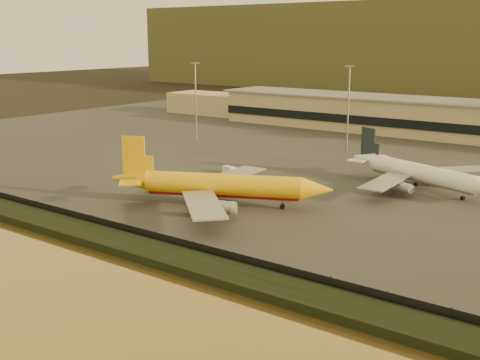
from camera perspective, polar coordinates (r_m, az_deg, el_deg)
The scene contains 10 objects.
ground at distance 110.97m, azimuth -3.95°, elevation -4.26°, with size 900.00×900.00×0.00m, color black.
embankment at distance 99.09m, azimuth -10.34°, elevation -6.21°, with size 320.00×7.00×1.40m, color black.
tarmac at distance 191.38m, azimuth 14.74°, elevation 2.87°, with size 320.00×220.00×0.20m, color #2D2D2D.
perimeter_fence at distance 101.51m, azimuth -8.72°, elevation -5.31°, with size 300.00×0.05×2.20m, color black.
terminal_building at distance 223.86m, azimuth 14.31°, elevation 5.96°, with size 202.00×25.00×12.60m.
apron_light_masts at distance 165.45m, azimuth 17.30°, elevation 6.59°, with size 152.20×12.20×25.40m.
dhl_cargo_jet at distance 121.52m, azimuth -1.99°, elevation -0.56°, with size 43.34×41.08×13.70m.
white_narrowbody_jet at distance 140.96m, azimuth 16.67°, elevation 0.60°, with size 40.11×37.99×11.90m.
gse_vehicle_yellow at distance 126.89m, azimuth 4.19°, elevation -1.45°, with size 4.25×1.91×1.91m, color #E3A90B.
gse_vehicle_white at distance 151.80m, azimuth -1.05°, elevation 1.00°, with size 3.59×1.62×1.62m, color white.
Camera 1 is at (68.61, -80.50, 33.57)m, focal length 45.00 mm.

